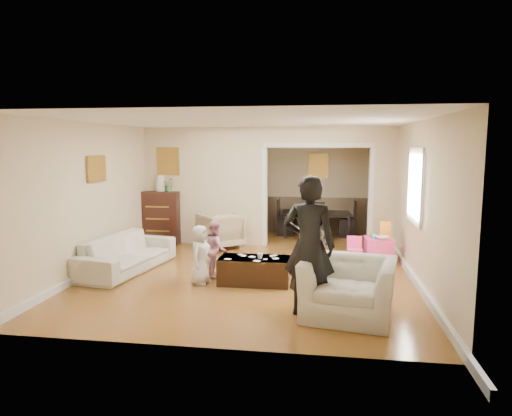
% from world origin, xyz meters
% --- Properties ---
extents(floor, '(7.00, 7.00, 0.00)m').
position_xyz_m(floor, '(0.00, 0.00, 0.00)').
color(floor, '#A86A2B').
rests_on(floor, ground).
extents(partition_left, '(2.75, 0.18, 2.60)m').
position_xyz_m(partition_left, '(-1.38, 1.80, 1.30)').
color(partition_left, beige).
rests_on(partition_left, ground).
extents(partition_right, '(0.55, 0.18, 2.60)m').
position_xyz_m(partition_right, '(2.48, 1.80, 1.30)').
color(partition_right, beige).
rests_on(partition_right, ground).
extents(partition_header, '(2.22, 0.18, 0.35)m').
position_xyz_m(partition_header, '(1.10, 1.80, 2.42)').
color(partition_header, beige).
rests_on(partition_header, partition_right).
extents(window_pane, '(0.03, 0.95, 1.10)m').
position_xyz_m(window_pane, '(2.73, -0.40, 1.55)').
color(window_pane, white).
rests_on(window_pane, ground).
extents(framed_art_partition, '(0.45, 0.03, 0.55)m').
position_xyz_m(framed_art_partition, '(-2.20, 1.70, 1.85)').
color(framed_art_partition, brown).
rests_on(framed_art_partition, partition_left).
extents(framed_art_sofa_wall, '(0.03, 0.55, 0.40)m').
position_xyz_m(framed_art_sofa_wall, '(-2.71, -0.60, 1.80)').
color(framed_art_sofa_wall, brown).
extents(framed_art_alcove, '(0.45, 0.03, 0.55)m').
position_xyz_m(framed_art_alcove, '(1.10, 3.44, 1.70)').
color(framed_art_alcove, brown).
extents(sofa, '(1.15, 2.22, 0.62)m').
position_xyz_m(sofa, '(-2.19, -0.63, 0.31)').
color(sofa, beige).
rests_on(sofa, ground).
extents(armchair_back, '(1.16, 1.16, 0.76)m').
position_xyz_m(armchair_back, '(-0.96, 1.41, 0.38)').
color(armchair_back, tan).
rests_on(armchair_back, ground).
extents(armchair_front, '(1.33, 1.21, 0.76)m').
position_xyz_m(armchair_front, '(1.57, -2.33, 0.38)').
color(armchair_front, beige).
rests_on(armchair_front, ground).
extents(dresser, '(0.86, 0.49, 1.19)m').
position_xyz_m(dresser, '(-2.38, 1.66, 0.59)').
color(dresser, '#371510').
rests_on(dresser, ground).
extents(table_lamp, '(0.22, 0.22, 0.36)m').
position_xyz_m(table_lamp, '(-2.38, 1.66, 1.37)').
color(table_lamp, '#F7EFC9').
rests_on(table_lamp, dresser).
extents(potted_plant, '(0.27, 0.23, 0.30)m').
position_xyz_m(potted_plant, '(-2.18, 1.66, 1.34)').
color(potted_plant, '#417B36').
rests_on(potted_plant, dresser).
extents(coffee_table, '(1.14, 0.59, 0.42)m').
position_xyz_m(coffee_table, '(0.16, -1.07, 0.21)').
color(coffee_table, '#351E10').
rests_on(coffee_table, ground).
extents(coffee_cup, '(0.10, 0.10, 0.09)m').
position_xyz_m(coffee_cup, '(0.26, -1.12, 0.47)').
color(coffee_cup, white).
rests_on(coffee_cup, coffee_table).
extents(play_table, '(0.52, 0.52, 0.48)m').
position_xyz_m(play_table, '(2.29, 0.55, 0.24)').
color(play_table, '#DA3976').
rests_on(play_table, ground).
extents(cereal_box, '(0.20, 0.08, 0.30)m').
position_xyz_m(cereal_box, '(2.41, 0.65, 0.63)').
color(cereal_box, yellow).
rests_on(cereal_box, play_table).
extents(cyan_cup, '(0.08, 0.08, 0.08)m').
position_xyz_m(cyan_cup, '(2.19, 0.50, 0.52)').
color(cyan_cup, '#23B3B1').
rests_on(cyan_cup, play_table).
extents(toy_block, '(0.10, 0.09, 0.05)m').
position_xyz_m(toy_block, '(2.17, 0.67, 0.50)').
color(toy_block, red).
rests_on(toy_block, play_table).
extents(play_bowl, '(0.24, 0.24, 0.06)m').
position_xyz_m(play_bowl, '(2.34, 0.43, 0.51)').
color(play_bowl, silver).
rests_on(play_bowl, play_table).
extents(dining_table, '(1.71, 1.02, 0.58)m').
position_xyz_m(dining_table, '(1.08, 3.01, 0.29)').
color(dining_table, black).
rests_on(dining_table, ground).
extents(adult_person, '(0.73, 0.53, 1.84)m').
position_xyz_m(adult_person, '(1.07, -2.33, 0.92)').
color(adult_person, black).
rests_on(adult_person, ground).
extents(child_kneel_a, '(0.37, 0.51, 0.95)m').
position_xyz_m(child_kneel_a, '(-0.69, -1.22, 0.48)').
color(child_kneel_a, silver).
rests_on(child_kneel_a, ground).
extents(child_kneel_b, '(0.51, 0.56, 0.96)m').
position_xyz_m(child_kneel_b, '(-0.54, -0.77, 0.48)').
color(child_kneel_b, pink).
rests_on(child_kneel_b, ground).
extents(child_toddler, '(0.47, 0.44, 0.78)m').
position_xyz_m(child_toddler, '(1.21, -0.32, 0.39)').
color(child_toddler, black).
rests_on(child_toddler, ground).
extents(craft_papers, '(0.86, 0.52, 0.00)m').
position_xyz_m(craft_papers, '(0.18, -1.07, 0.42)').
color(craft_papers, white).
rests_on(craft_papers, coffee_table).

